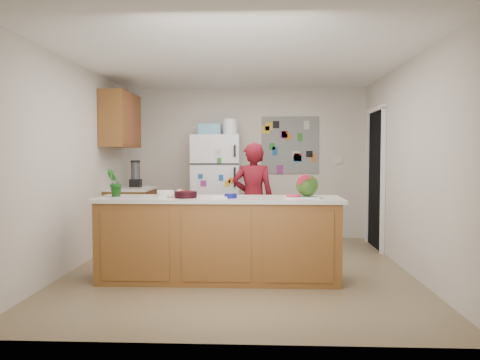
{
  "coord_description": "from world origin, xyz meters",
  "views": [
    {
      "loc": [
        0.26,
        -5.59,
        1.38
      ],
      "look_at": [
        0.0,
        0.2,
        1.07
      ],
      "focal_mm": 35.0,
      "sensor_mm": 36.0,
      "label": 1
    }
  ],
  "objects_px": {
    "person": "(253,199)",
    "cherry_bowl": "(186,195)",
    "watermelon": "(307,185)",
    "refrigerator": "(216,188)"
  },
  "relations": [
    {
      "from": "person",
      "to": "watermelon",
      "type": "distance_m",
      "value": 1.43
    },
    {
      "from": "cherry_bowl",
      "to": "watermelon",
      "type": "bearing_deg",
      "value": 4.25
    },
    {
      "from": "person",
      "to": "cherry_bowl",
      "type": "distance_m",
      "value": 1.55
    },
    {
      "from": "person",
      "to": "watermelon",
      "type": "bearing_deg",
      "value": 117.87
    },
    {
      "from": "watermelon",
      "to": "cherry_bowl",
      "type": "xyz_separation_m",
      "value": [
        -1.32,
        -0.1,
        -0.1
      ]
    },
    {
      "from": "person",
      "to": "cherry_bowl",
      "type": "relative_size",
      "value": 6.37
    },
    {
      "from": "refrigerator",
      "to": "person",
      "type": "xyz_separation_m",
      "value": [
        0.61,
        -1.08,
        -0.07
      ]
    },
    {
      "from": "watermelon",
      "to": "cherry_bowl",
      "type": "height_order",
      "value": "watermelon"
    },
    {
      "from": "watermelon",
      "to": "refrigerator",
      "type": "bearing_deg",
      "value": 117.38
    },
    {
      "from": "watermelon",
      "to": "cherry_bowl",
      "type": "bearing_deg",
      "value": -175.75
    }
  ]
}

